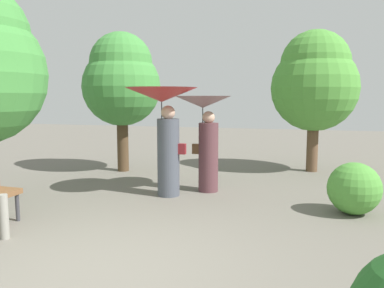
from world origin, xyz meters
name	(u,v)px	position (x,y,z in m)	size (l,w,h in m)	color
ground_plane	(95,272)	(0.00, 0.00, 0.00)	(40.00, 40.00, 0.00)	#6B665B
person_left	(164,116)	(-0.41, 3.36, 1.52)	(1.37, 1.37, 2.07)	#474C56
person_right	(205,125)	(0.26, 3.90, 1.33)	(1.13, 1.13, 1.91)	#563338
tree_near_left	(121,80)	(-2.28, 5.42, 2.32)	(1.96, 1.96, 3.50)	#4C3823
tree_near_right	(315,81)	(2.38, 6.69, 2.29)	(2.16, 2.16, 3.54)	brown
bush_path_right	(354,188)	(2.95, 3.03, 0.42)	(0.85, 0.85, 0.85)	#4C9338
path_marker_post	(4,217)	(-1.67, 0.56, 0.30)	(0.12, 0.12, 0.61)	gray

